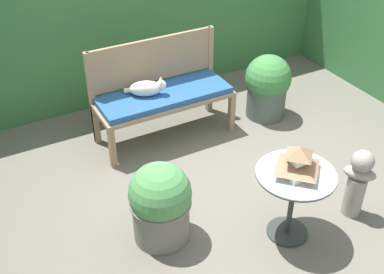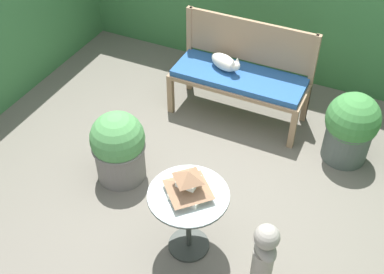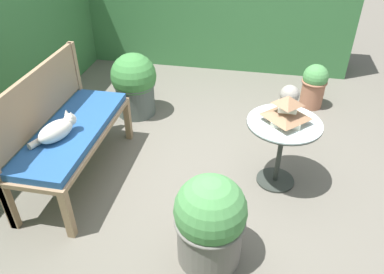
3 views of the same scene
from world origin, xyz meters
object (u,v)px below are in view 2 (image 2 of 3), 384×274
(garden_bust, at_px, (264,254))
(potted_plant_bench_left, at_px, (351,127))
(patio_table, at_px, (189,206))
(pagoda_birdhouse, at_px, (188,185))
(garden_bench, at_px, (239,80))
(potted_plant_hedge_corner, at_px, (119,147))
(cat, at_px, (225,62))

(garden_bust, distance_m, potted_plant_bench_left, 1.73)
(patio_table, relative_size, pagoda_birdhouse, 2.04)
(patio_table, height_order, potted_plant_bench_left, potted_plant_bench_left)
(garden_bench, relative_size, potted_plant_bench_left, 1.93)
(potted_plant_hedge_corner, bearing_deg, potted_plant_bench_left, 31.80)
(pagoda_birdhouse, bearing_deg, potted_plant_bench_left, 60.24)
(garden_bench, bearing_deg, cat, 171.05)
(potted_plant_bench_left, xyz_separation_m, potted_plant_hedge_corner, (-1.88, -1.16, -0.02))
(pagoda_birdhouse, distance_m, garden_bust, 0.76)
(patio_table, relative_size, potted_plant_hedge_corner, 0.90)
(cat, xyz_separation_m, pagoda_birdhouse, (0.45, -1.82, 0.13))
(pagoda_birdhouse, relative_size, potted_plant_bench_left, 0.43)
(pagoda_birdhouse, relative_size, potted_plant_hedge_corner, 0.44)
(cat, xyz_separation_m, potted_plant_hedge_corner, (-0.49, -1.35, -0.26))
(potted_plant_bench_left, bearing_deg, patio_table, -119.76)
(cat, height_order, potted_plant_bench_left, potted_plant_bench_left)
(cat, xyz_separation_m, potted_plant_bench_left, (1.38, -0.18, -0.24))
(potted_plant_bench_left, bearing_deg, garden_bust, -99.62)
(garden_bench, height_order, cat, cat)
(patio_table, xyz_separation_m, garden_bust, (0.65, -0.06, -0.14))
(patio_table, bearing_deg, garden_bust, -5.66)
(garden_bench, xyz_separation_m, pagoda_birdhouse, (0.27, -1.79, 0.28))
(garden_bench, relative_size, pagoda_birdhouse, 4.53)
(cat, distance_m, patio_table, 1.88)
(pagoda_birdhouse, xyz_separation_m, potted_plant_hedge_corner, (-0.94, 0.47, -0.39))
(patio_table, relative_size, garden_bust, 0.97)
(garden_bench, height_order, pagoda_birdhouse, pagoda_birdhouse)
(patio_table, distance_m, garden_bust, 0.67)
(pagoda_birdhouse, height_order, garden_bust, pagoda_birdhouse)
(garden_bench, height_order, patio_table, patio_table)
(cat, relative_size, potted_plant_hedge_corner, 0.54)
(patio_table, height_order, potted_plant_hedge_corner, potted_plant_hedge_corner)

